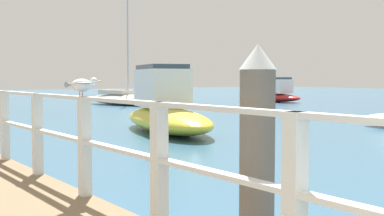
# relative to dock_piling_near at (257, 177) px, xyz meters

# --- Properties ---
(dock_piling_near) EXTENTS (0.29, 0.29, 2.12)m
(dock_piling_near) POSITION_rel_dock_piling_near_xyz_m (0.00, 0.00, 0.00)
(dock_piling_near) COLOR #6B6056
(dock_piling_near) RESTS_ON ground_plane
(seagull_foreground) EXTENTS (0.47, 0.22, 0.21)m
(seagull_foreground) POSITION_rel_dock_piling_near_xyz_m (-0.37, 2.47, 0.71)
(seagull_foreground) COLOR white
(seagull_foreground) RESTS_ON pier_railing
(boat_0) EXTENTS (2.65, 6.77, 1.93)m
(boat_0) POSITION_rel_dock_piling_near_xyz_m (25.56, 24.88, -0.43)
(boat_0) COLOR red
(boat_0) RESTS_ON ground_plane
(boat_2) EXTENTS (3.92, 6.92, 2.33)m
(boat_2) POSITION_rel_dock_piling_near_xyz_m (6.71, 11.50, -0.29)
(boat_2) COLOR gold
(boat_2) RESTS_ON ground_plane
(boat_4) EXTENTS (4.04, 7.11, 7.40)m
(boat_4) POSITION_rel_dock_piling_near_xyz_m (13.83, 27.50, -0.64)
(boat_4) COLOR white
(boat_4) RESTS_ON ground_plane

